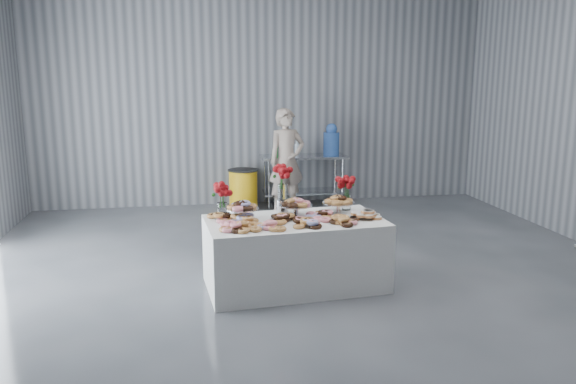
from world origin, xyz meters
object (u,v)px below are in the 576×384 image
prep_table (303,171)px  trash_barrel (243,189)px  display_table (295,253)px  water_jug (331,141)px  person (287,161)px

prep_table → trash_barrel: prep_table is taller
display_table → water_jug: (1.38, 3.81, 0.77)m
person → display_table: bearing=-114.0°
prep_table → person: size_ratio=0.86×
prep_table → water_jug: size_ratio=2.71×
display_table → person: bearing=81.5°
prep_table → trash_barrel: 1.10m
water_jug → prep_table: bearing=180.0°
display_table → trash_barrel: 3.81m
water_jug → person: 1.03m
display_table → prep_table: (0.88, 3.81, 0.24)m
water_jug → trash_barrel: 1.76m
water_jug → trash_barrel: size_ratio=0.81×
display_table → trash_barrel: (-0.19, 3.81, -0.03)m
prep_table → person: 0.64m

